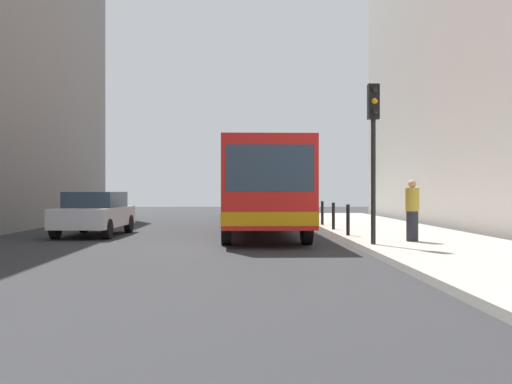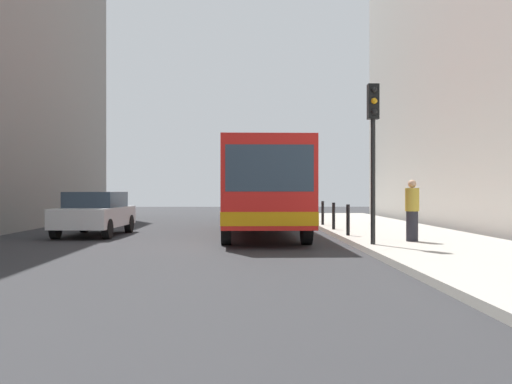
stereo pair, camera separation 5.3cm
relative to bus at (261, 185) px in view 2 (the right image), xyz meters
name	(u,v)px [view 2 (the right image)]	position (x,y,z in m)	size (l,w,h in m)	color
ground_plane	(235,246)	(-0.84, -4.26, -1.73)	(80.00, 80.00, 0.00)	#2D2D30
sidewalk	(429,243)	(4.56, -4.26, -1.65)	(4.40, 40.00, 0.15)	#ADA89E
bus	(261,185)	(0.00, 0.00, 0.00)	(2.63, 11.04, 3.00)	red
car_beside_bus	(95,212)	(-5.62, -0.38, -0.94)	(2.00, 4.47, 1.48)	silver
car_behind_bus	(258,205)	(0.19, 10.13, -0.94)	(1.99, 4.46, 1.48)	black
traffic_light	(373,133)	(2.71, -5.60, 1.28)	(0.28, 0.33, 4.10)	black
bollard_near	(348,220)	(2.61, -2.53, -1.10)	(0.11, 0.11, 0.95)	black
bollard_mid	(334,216)	(2.61, 0.35, -1.10)	(0.11, 0.11, 0.95)	black
bollard_far	(323,213)	(2.61, 3.23, -1.10)	(0.11, 0.11, 0.95)	black
bollard_farthest	(314,211)	(2.61, 6.12, -1.10)	(0.11, 0.11, 0.95)	black
pedestrian_near_signal	(412,211)	(3.96, -4.71, -0.74)	(0.38, 0.38, 1.67)	#26262D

